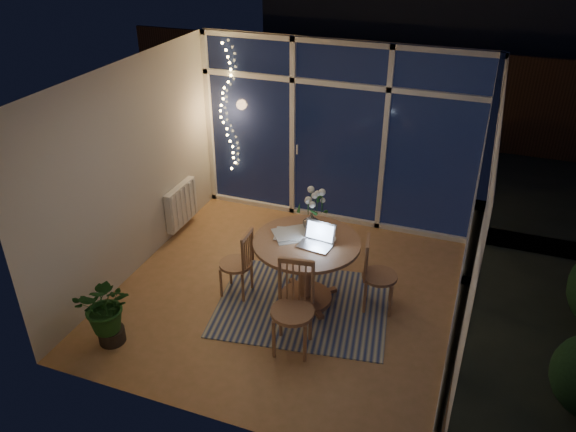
# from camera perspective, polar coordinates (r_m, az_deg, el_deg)

# --- Properties ---
(floor) EXTENTS (4.00, 4.00, 0.00)m
(floor) POSITION_cam_1_polar(r_m,az_deg,el_deg) (6.81, 0.06, -7.87)
(floor) COLOR #9B7243
(floor) RESTS_ON ground
(ceiling) EXTENTS (4.00, 4.00, 0.00)m
(ceiling) POSITION_cam_1_polar(r_m,az_deg,el_deg) (5.63, 0.07, 13.72)
(ceiling) COLOR white
(ceiling) RESTS_ON wall_back
(wall_back) EXTENTS (4.00, 0.04, 2.60)m
(wall_back) POSITION_cam_1_polar(r_m,az_deg,el_deg) (7.86, 5.17, 8.19)
(wall_back) COLOR beige
(wall_back) RESTS_ON floor
(wall_front) EXTENTS (4.00, 0.04, 2.60)m
(wall_front) POSITION_cam_1_polar(r_m,az_deg,el_deg) (4.58, -8.74, -8.98)
(wall_front) COLOR beige
(wall_front) RESTS_ON floor
(wall_left) EXTENTS (0.04, 4.00, 2.60)m
(wall_left) POSITION_cam_1_polar(r_m,az_deg,el_deg) (6.99, -15.56, 4.44)
(wall_left) COLOR beige
(wall_left) RESTS_ON floor
(wall_right) EXTENTS (0.04, 4.00, 2.60)m
(wall_right) POSITION_cam_1_polar(r_m,az_deg,el_deg) (5.82, 18.89, -1.35)
(wall_right) COLOR beige
(wall_right) RESTS_ON floor
(window_wall_back) EXTENTS (4.00, 0.10, 2.60)m
(window_wall_back) POSITION_cam_1_polar(r_m,az_deg,el_deg) (7.82, 5.09, 8.09)
(window_wall_back) COLOR silver
(window_wall_back) RESTS_ON floor
(window_wall_right) EXTENTS (0.10, 4.00, 2.60)m
(window_wall_right) POSITION_cam_1_polar(r_m,az_deg,el_deg) (5.82, 18.50, -1.29)
(window_wall_right) COLOR silver
(window_wall_right) RESTS_ON floor
(radiator) EXTENTS (0.10, 0.70, 0.58)m
(radiator) POSITION_cam_1_polar(r_m,az_deg,el_deg) (8.01, -10.79, 1.13)
(radiator) COLOR silver
(radiator) RESTS_ON wall_left
(fairy_lights) EXTENTS (0.24, 0.10, 1.85)m
(fairy_lights) POSITION_cam_1_polar(r_m,az_deg,el_deg) (8.23, -6.31, 10.78)
(fairy_lights) COLOR #E7B95C
(fairy_lights) RESTS_ON window_wall_back
(garden_patio) EXTENTS (12.00, 6.00, 0.10)m
(garden_patio) POSITION_cam_1_polar(r_m,az_deg,el_deg) (11.01, 11.66, 6.38)
(garden_patio) COLOR black
(garden_patio) RESTS_ON ground
(garden_fence) EXTENTS (11.00, 0.08, 1.80)m
(garden_fence) POSITION_cam_1_polar(r_m,az_deg,el_deg) (11.23, 10.05, 12.21)
(garden_fence) COLOR #342113
(garden_fence) RESTS_ON ground
(neighbour_roof) EXTENTS (7.00, 3.00, 2.20)m
(neighbour_roof) POSITION_cam_1_polar(r_m,az_deg,el_deg) (13.82, 14.49, 20.47)
(neighbour_roof) COLOR #363940
(neighbour_roof) RESTS_ON ground
(garden_shrubs) EXTENTS (0.90, 0.90, 0.90)m
(garden_shrubs) POSITION_cam_1_polar(r_m,az_deg,el_deg) (9.63, 2.62, 6.89)
(garden_shrubs) COLOR black
(garden_shrubs) RESTS_ON ground
(rug) EXTENTS (2.16, 1.83, 0.01)m
(rug) POSITION_cam_1_polar(r_m,az_deg,el_deg) (6.63, 1.52, -9.00)
(rug) COLOR beige
(rug) RESTS_ON floor
(dining_table) EXTENTS (1.37, 1.37, 0.82)m
(dining_table) POSITION_cam_1_polar(r_m,az_deg,el_deg) (6.46, 1.85, -5.66)
(dining_table) COLOR #8C623F
(dining_table) RESTS_ON floor
(chair_left) EXTENTS (0.42, 0.42, 0.88)m
(chair_left) POSITION_cam_1_polar(r_m,az_deg,el_deg) (6.59, -5.35, -4.71)
(chair_left) COLOR #8C623F
(chair_left) RESTS_ON floor
(chair_right) EXTENTS (0.49, 0.49, 0.91)m
(chair_right) POSITION_cam_1_polar(r_m,az_deg,el_deg) (6.42, 9.32, -5.89)
(chair_right) COLOR #8C623F
(chair_right) RESTS_ON floor
(chair_front) EXTENTS (0.54, 0.54, 1.02)m
(chair_front) POSITION_cam_1_polar(r_m,az_deg,el_deg) (5.75, 0.46, -9.52)
(chair_front) COLOR #8C623F
(chair_front) RESTS_ON floor
(laptop) EXTENTS (0.39, 0.34, 0.26)m
(laptop) POSITION_cam_1_polar(r_m,az_deg,el_deg) (6.08, 2.80, -2.05)
(laptop) COLOR #B8B8BD
(laptop) RESTS_ON dining_table
(flower_vase) EXTENTS (0.23, 0.23, 0.21)m
(flower_vase) POSITION_cam_1_polar(r_m,az_deg,el_deg) (6.42, 2.38, -0.49)
(flower_vase) COLOR silver
(flower_vase) RESTS_ON dining_table
(bowl) EXTENTS (0.17, 0.17, 0.04)m
(bowl) POSITION_cam_1_polar(r_m,az_deg,el_deg) (6.24, 4.29, -2.42)
(bowl) COLOR white
(bowl) RESTS_ON dining_table
(newspapers) EXTENTS (0.49, 0.45, 0.02)m
(newspapers) POSITION_cam_1_polar(r_m,az_deg,el_deg) (6.34, 0.61, -1.88)
(newspapers) COLOR silver
(newspapers) RESTS_ON dining_table
(phone) EXTENTS (0.11, 0.05, 0.01)m
(phone) POSITION_cam_1_polar(r_m,az_deg,el_deg) (6.20, 2.90, -2.77)
(phone) COLOR black
(phone) RESTS_ON dining_table
(potted_plant) EXTENTS (0.67, 0.63, 0.76)m
(potted_plant) POSITION_cam_1_polar(r_m,az_deg,el_deg) (6.21, -17.86, -9.35)
(potted_plant) COLOR #194619
(potted_plant) RESTS_ON floor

